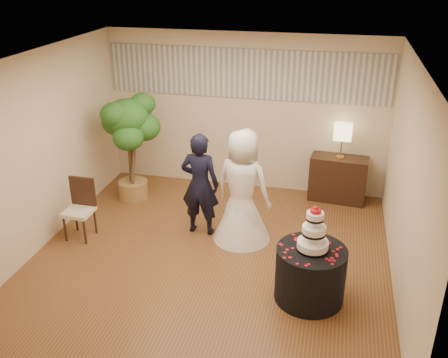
% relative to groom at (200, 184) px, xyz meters
% --- Properties ---
extents(floor, '(5.00, 5.00, 0.00)m').
position_rel_groom_xyz_m(floor, '(0.33, -0.64, -0.81)').
color(floor, brown).
rests_on(floor, ground).
extents(ceiling, '(5.00, 5.00, 0.00)m').
position_rel_groom_xyz_m(ceiling, '(0.33, -0.64, 1.99)').
color(ceiling, white).
rests_on(ceiling, wall_back).
extents(wall_back, '(5.00, 0.06, 2.80)m').
position_rel_groom_xyz_m(wall_back, '(0.33, 1.86, 0.59)').
color(wall_back, beige).
rests_on(wall_back, ground).
extents(wall_front, '(5.00, 0.06, 2.80)m').
position_rel_groom_xyz_m(wall_front, '(0.33, -3.14, 0.59)').
color(wall_front, beige).
rests_on(wall_front, ground).
extents(wall_left, '(0.06, 5.00, 2.80)m').
position_rel_groom_xyz_m(wall_left, '(-2.17, -0.64, 0.59)').
color(wall_left, beige).
rests_on(wall_left, ground).
extents(wall_right, '(0.06, 5.00, 2.80)m').
position_rel_groom_xyz_m(wall_right, '(2.83, -0.64, 0.59)').
color(wall_right, beige).
rests_on(wall_right, ground).
extents(mural_border, '(4.90, 0.02, 0.85)m').
position_rel_groom_xyz_m(mural_border, '(0.33, 1.84, 1.29)').
color(mural_border, '#A8A599').
rests_on(mural_border, wall_back).
extents(groom, '(0.61, 0.41, 1.62)m').
position_rel_groom_xyz_m(groom, '(0.00, 0.00, 0.00)').
color(groom, black).
rests_on(groom, floor).
extents(bride, '(1.06, 1.06, 1.74)m').
position_rel_groom_xyz_m(bride, '(0.66, -0.05, 0.06)').
color(bride, white).
rests_on(bride, floor).
extents(cake_table, '(1.08, 1.08, 0.71)m').
position_rel_groom_xyz_m(cake_table, '(1.77, -1.29, -0.45)').
color(cake_table, black).
rests_on(cake_table, floor).
extents(wedding_cake, '(0.39, 0.39, 0.59)m').
position_rel_groom_xyz_m(wedding_cake, '(1.77, -1.29, 0.20)').
color(wedding_cake, white).
rests_on(wedding_cake, cake_table).
extents(console, '(1.00, 0.51, 0.80)m').
position_rel_groom_xyz_m(console, '(2.03, 1.61, -0.41)').
color(console, black).
rests_on(console, floor).
extents(table_lamp, '(0.30, 0.30, 0.58)m').
position_rel_groom_xyz_m(table_lamp, '(2.03, 1.61, 0.28)').
color(table_lamp, '#CCBD86').
rests_on(table_lamp, console).
extents(ficus_tree, '(1.12, 1.12, 1.91)m').
position_rel_groom_xyz_m(ficus_tree, '(-1.48, 0.85, 0.15)').
color(ficus_tree, '#285E1D').
rests_on(ficus_tree, floor).
extents(side_chair, '(0.44, 0.46, 0.93)m').
position_rel_groom_xyz_m(side_chair, '(-1.74, -0.58, -0.35)').
color(side_chair, black).
rests_on(side_chair, floor).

